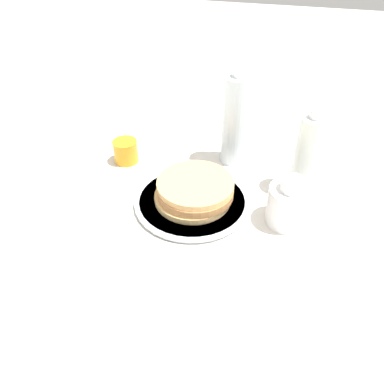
% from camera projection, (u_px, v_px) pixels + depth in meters
% --- Properties ---
extents(ground_plane, '(4.00, 4.00, 0.00)m').
position_uv_depth(ground_plane, '(188.00, 198.00, 0.87)').
color(ground_plane, silver).
extents(plate, '(0.26, 0.26, 0.01)m').
position_uv_depth(plate, '(192.00, 201.00, 0.85)').
color(plate, silver).
rests_on(plate, ground_plane).
extents(pancake_stack, '(0.18, 0.18, 0.05)m').
position_uv_depth(pancake_stack, '(194.00, 190.00, 0.83)').
color(pancake_stack, '#DCB674').
rests_on(pancake_stack, plate).
extents(juice_glass, '(0.06, 0.06, 0.06)m').
position_uv_depth(juice_glass, '(126.00, 151.00, 0.97)').
color(juice_glass, orange).
rests_on(juice_glass, ground_plane).
extents(cream_jug, '(0.09, 0.09, 0.11)m').
position_uv_depth(cream_jug, '(289.00, 204.00, 0.78)').
color(cream_jug, white).
rests_on(cream_jug, ground_plane).
extents(water_bottle_near, '(0.07, 0.07, 0.20)m').
position_uv_depth(water_bottle_near, '(308.00, 154.00, 0.84)').
color(water_bottle_near, silver).
rests_on(water_bottle_near, ground_plane).
extents(water_bottle_mid, '(0.07, 0.07, 0.24)m').
position_uv_depth(water_bottle_mid, '(236.00, 120.00, 0.92)').
color(water_bottle_mid, silver).
rests_on(water_bottle_mid, ground_plane).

